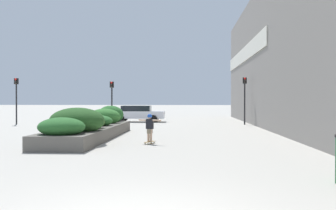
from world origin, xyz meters
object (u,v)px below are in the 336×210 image
object	(u,v)px
traffic_light_right	(245,93)
traffic_light_far_left	(16,93)
skateboarder	(150,125)
car_center_left	(138,113)
car_leftmost	(302,111)
traffic_light_left	(112,95)
skateboard	(150,142)

from	to	relation	value
traffic_light_right	traffic_light_far_left	bearing A→B (deg)	-178.21
skateboarder	traffic_light_far_left	bearing A→B (deg)	159.62
skateboarder	car_center_left	bearing A→B (deg)	125.88
car_leftmost	traffic_light_far_left	bearing A→B (deg)	108.35
skateboarder	car_center_left	distance (m)	16.18
car_center_left	skateboarder	bearing A→B (deg)	9.59
car_leftmost	car_center_left	world-z (taller)	car_leftmost
traffic_light_left	traffic_light_right	size ratio (longest dim) A/B	0.92
car_leftmost	car_center_left	bearing A→B (deg)	105.00
skateboard	skateboarder	size ratio (longest dim) A/B	0.58
skateboarder	traffic_light_right	xyz separation A→B (m)	(5.76, 12.66, 1.61)
car_leftmost	traffic_light_far_left	world-z (taller)	traffic_light_far_left
skateboarder	traffic_light_left	bearing A→B (deg)	134.88
skateboard	skateboarder	xyz separation A→B (m)	(-0.00, 0.00, 0.72)
traffic_light_left	car_leftmost	bearing A→B (deg)	24.42
skateboard	car_leftmost	bearing A→B (deg)	85.03
car_leftmost	traffic_light_right	world-z (taller)	traffic_light_right
skateboard	skateboarder	world-z (taller)	skateboarder
car_center_left	traffic_light_right	bearing A→B (deg)	68.69
skateboard	car_leftmost	size ratio (longest dim) A/B	0.16
traffic_light_left	traffic_light_far_left	size ratio (longest dim) A/B	0.93
skateboarder	traffic_light_far_left	world-z (taller)	traffic_light_far_left
skateboard	traffic_light_right	distance (m)	14.10
skateboarder	car_leftmost	size ratio (longest dim) A/B	0.27
car_center_left	car_leftmost	bearing A→B (deg)	105.00
traffic_light_left	traffic_light_far_left	distance (m)	7.23
skateboarder	traffic_light_left	distance (m)	13.28
skateboarder	traffic_light_right	distance (m)	14.00
skateboarder	traffic_light_left	size ratio (longest dim) A/B	0.36
car_leftmost	traffic_light_far_left	size ratio (longest dim) A/B	1.23
car_center_left	traffic_light_right	world-z (taller)	traffic_light_right
traffic_light_right	traffic_light_far_left	size ratio (longest dim) A/B	1.01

